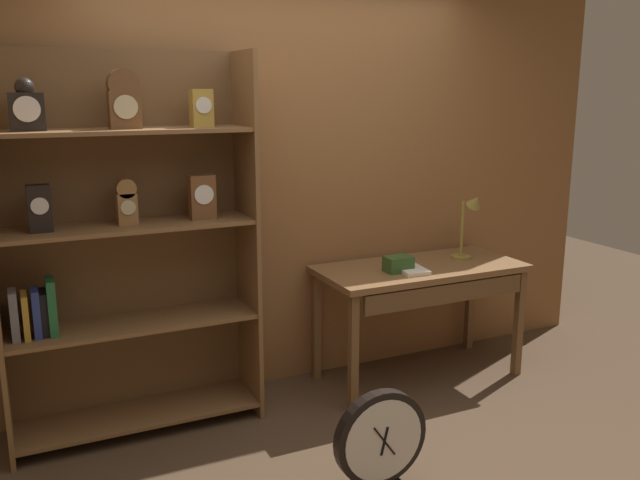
% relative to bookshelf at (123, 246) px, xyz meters
% --- Properties ---
extents(back_wood_panel, '(4.80, 0.05, 2.60)m').
position_rel_bookshelf_xyz_m(back_wood_panel, '(1.05, 0.26, 0.24)').
color(back_wood_panel, brown).
rests_on(back_wood_panel, ground).
extents(bookshelf, '(1.36, 0.39, 2.09)m').
position_rel_bookshelf_xyz_m(bookshelf, '(0.00, 0.00, 0.00)').
color(bookshelf, brown).
rests_on(bookshelf, ground).
extents(workbench, '(1.34, 0.62, 0.77)m').
position_rel_bookshelf_xyz_m(workbench, '(1.84, -0.13, -0.38)').
color(workbench, brown).
rests_on(workbench, ground).
extents(desk_lamp, '(0.18, 0.18, 0.45)m').
position_rel_bookshelf_xyz_m(desk_lamp, '(2.23, -0.10, -0.03)').
color(desk_lamp, olive).
rests_on(desk_lamp, workbench).
extents(toolbox_small, '(0.17, 0.12, 0.10)m').
position_rel_bookshelf_xyz_m(toolbox_small, '(1.63, -0.18, -0.24)').
color(toolbox_small, '#2D5123').
rests_on(toolbox_small, workbench).
extents(open_repair_manual, '(0.18, 0.24, 0.02)m').
position_rel_bookshelf_xyz_m(open_repair_manual, '(1.71, -0.22, -0.28)').
color(open_repair_manual, silver).
rests_on(open_repair_manual, workbench).
extents(round_clock_large, '(0.47, 0.11, 0.51)m').
position_rel_bookshelf_xyz_m(round_clock_large, '(0.96, -1.15, -0.80)').
color(round_clock_large, black).
rests_on(round_clock_large, ground).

